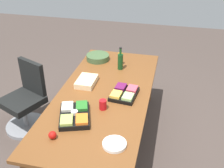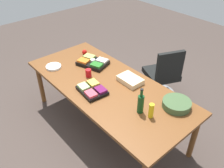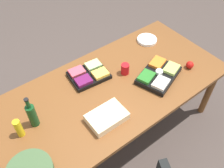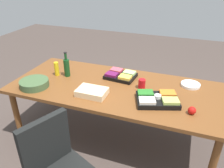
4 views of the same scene
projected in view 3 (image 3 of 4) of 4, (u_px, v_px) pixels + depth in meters
ground_plane at (106, 134)px, 2.83m from camera, size 10.00×10.00×0.00m
conference_table at (105, 96)px, 2.33m from camera, size 2.43×1.07×0.74m
apple_red at (190, 65)px, 2.47m from camera, size 0.09×0.09×0.08m
red_solo_cup at (125, 69)px, 2.40m from camera, size 0.08×0.08×0.11m
mustard_bottle at (19, 128)px, 1.91m from camera, size 0.07×0.07×0.18m
fruit_platter at (89, 74)px, 2.39m from camera, size 0.39×0.31×0.07m
veggie_tray at (159, 75)px, 2.38m from camera, size 0.49×0.42×0.09m
sheet_cake at (107, 117)px, 2.04m from camera, size 0.32×0.22×0.07m
wine_bottle at (32, 115)px, 1.95m from camera, size 0.09×0.09×0.32m
paper_plate_stack at (147, 40)px, 2.78m from camera, size 0.25×0.25×0.03m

